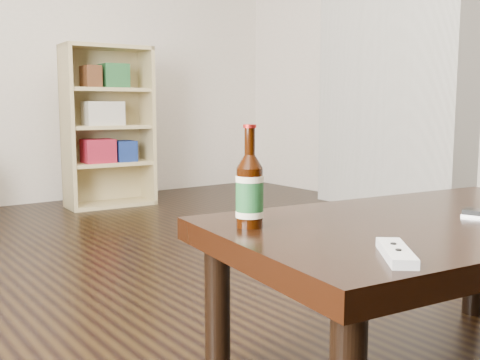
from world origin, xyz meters
TOP-DOWN VIEW (x-y plane):
  - floor at (0.00, 0.00)m, footprint 5.00×6.00m
  - chimney_breast at (2.35, 1.20)m, footprint 0.30×1.20m
  - bookshelf at (0.72, 2.56)m, footprint 0.66×0.34m
  - coffee_table at (0.30, -0.55)m, footprint 1.29×0.86m
  - beer_bottle at (-0.17, -0.34)m, footprint 0.09×0.09m
  - remote at (-0.11, -0.74)m, footprint 0.16×0.17m

SIDE VIEW (x-z plane):
  - floor at x=0.00m, z-range -0.01..0.00m
  - coffee_table at x=0.30m, z-range 0.17..0.62m
  - remote at x=-0.11m, z-range 0.45..0.47m
  - beer_bottle at x=-0.17m, z-range 0.41..0.67m
  - bookshelf at x=0.72m, z-range 0.02..1.22m
  - chimney_breast at x=2.35m, z-range 0.00..2.70m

